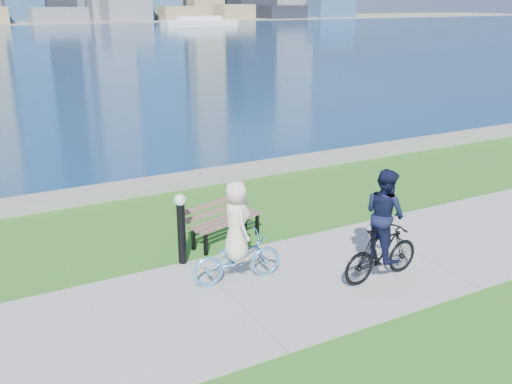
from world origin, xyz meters
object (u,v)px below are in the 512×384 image
bollard_lamp (181,225)px  cyclist_man (383,234)px  park_bench (223,217)px  cyclist_woman (237,245)px

bollard_lamp → cyclist_man: 3.73m
park_bench → bollard_lamp: 1.34m
bollard_lamp → park_bench: bearing=27.9°
cyclist_woman → park_bench: bearing=-11.9°
cyclist_man → bollard_lamp: bearing=48.9°
park_bench → bollard_lamp: (-1.16, -0.62, 0.28)m
bollard_lamp → cyclist_woman: size_ratio=0.75×
cyclist_man → park_bench: bearing=28.2°
park_bench → cyclist_man: 3.45m
cyclist_woman → bollard_lamp: bearing=33.2°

